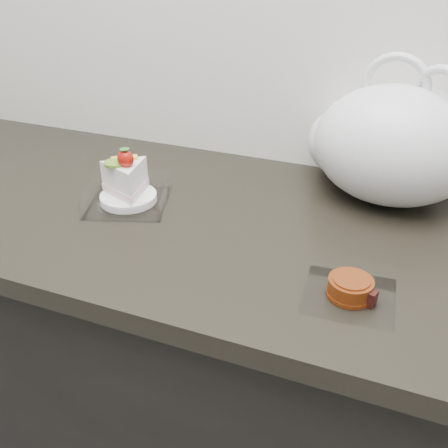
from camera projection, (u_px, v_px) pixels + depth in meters
The scene contains 4 objects.
counter at pixel (233, 380), 1.21m from camera, with size 2.04×0.64×0.90m.
cake_tray at pixel (128, 189), 1.02m from camera, with size 0.20×0.20×0.12m.
mooncake_wrap at pixel (351, 289), 0.77m from camera, with size 0.15×0.14×0.03m.
plastic_bag at pixel (387, 144), 1.00m from camera, with size 0.40×0.35×0.30m.
Camera 1 is at (0.29, 0.89, 1.39)m, focal length 40.00 mm.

